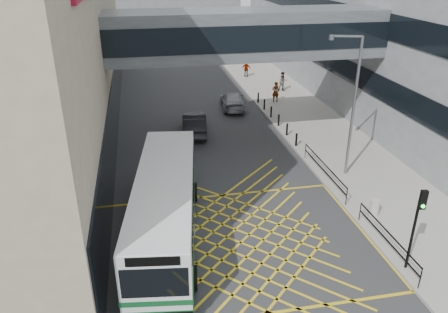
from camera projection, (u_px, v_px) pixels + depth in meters
ground at (241, 243)px, 20.24m from camera, size 120.00×120.00×0.00m
skybridge at (246, 34)px, 28.32m from camera, size 20.00×4.10×3.00m
pavement at (307, 120)px, 35.14m from camera, size 6.00×54.00×0.16m
box_junction at (241, 243)px, 20.23m from camera, size 12.00×9.00×0.01m
bus at (166, 204)px, 20.13m from camera, size 4.10×11.51×3.16m
car_white at (171, 207)px, 21.67m from camera, size 2.39×4.85×1.49m
car_dark at (194, 123)px, 32.40m from camera, size 2.56×5.32×1.61m
car_silver at (233, 100)px, 37.84m from camera, size 2.45×4.82×1.44m
traffic_light at (417, 219)px, 17.27m from camera, size 0.29×0.45×3.81m
street_lamp at (351, 99)px, 24.42m from camera, size 1.83×0.71×8.14m
litter_bin at (374, 207)px, 21.99m from camera, size 0.48×0.48×0.83m
kerb_railings at (349, 195)px, 22.53m from camera, size 0.05×12.54×1.00m
bollards at (275, 116)px, 34.44m from camera, size 0.14×10.14×0.90m
pedestrian_a at (275, 92)px, 38.96m from camera, size 0.77×0.59×1.80m
pedestrian_b at (283, 82)px, 42.02m from camera, size 0.91×0.53×1.85m
pedestrian_c at (246, 69)px, 47.09m from camera, size 1.11×0.86×1.69m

